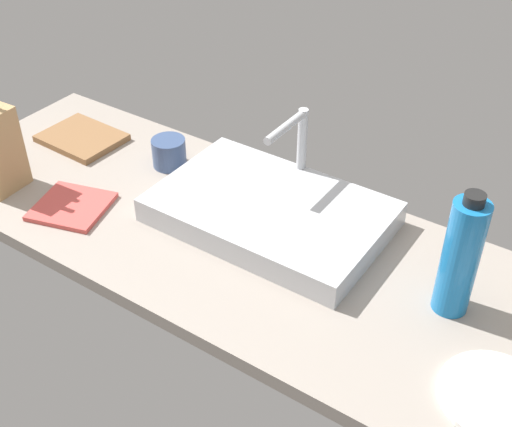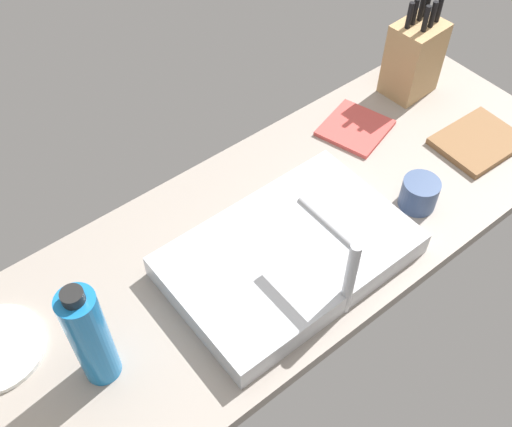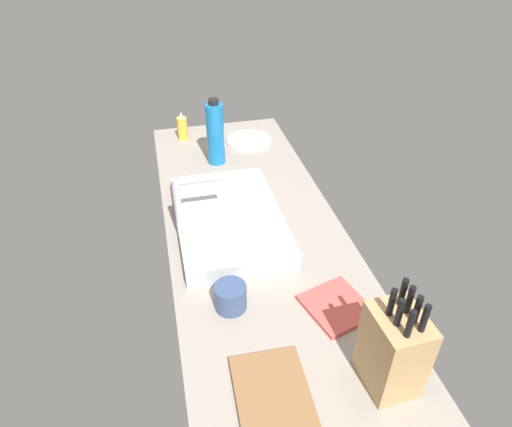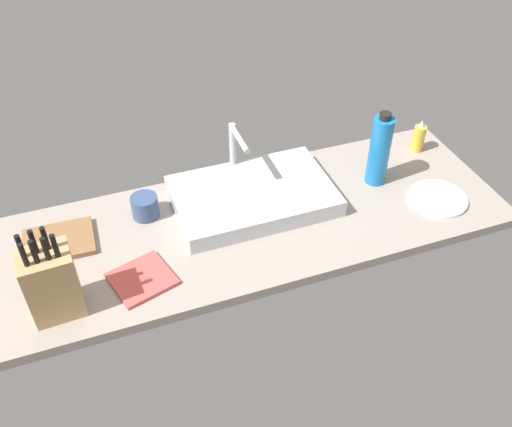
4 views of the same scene
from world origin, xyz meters
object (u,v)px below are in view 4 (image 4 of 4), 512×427
Objects in this scene: faucet at (235,149)px; dish_towel at (142,279)px; knife_block at (51,283)px; cutting_board at (59,242)px; dinner_plate at (438,199)px; water_bottle at (380,150)px; coffee_mug at (145,207)px; sink_basin at (253,196)px; soap_bottle at (419,137)px.

dish_towel is (-41.36, -36.19, -13.12)cm from faucet.
knife_block reaches higher than dish_towel.
cutting_board is at bearing 82.33° from knife_block.
water_bottle is at bearing 131.20° from dinner_plate.
coffee_mug is at bearing 42.43° from knife_block.
cutting_board is at bearing 131.57° from dish_towel.
knife_block reaches higher than cutting_board.
faucet reaches higher than sink_basin.
coffee_mug reaches higher than dinner_plate.
sink_basin is at bearing -1.68° from cutting_board.
dinner_plate is 2.26× the size of coffee_mug.
water_bottle is at bearing -20.15° from faucet.
dish_towel is (-112.47, -30.70, -5.06)cm from soap_bottle.
sink_basin is 48.28cm from dish_towel.
knife_block reaches higher than soap_bottle.
soap_bottle is at bearing 6.87° from sink_basin.
dish_towel is (23.56, 3.01, -10.50)cm from knife_block.
faucet is 65.22cm from cutting_board.
water_bottle is at bearing -4.05° from sink_basin.
cutting_board is (-64.20, 1.88, -2.13)cm from sink_basin.
dinner_plate is at bearing -15.42° from coffee_mug.
knife_block is at bearing -134.34° from coffee_mug.
dinner_plate is 1.20× the size of dish_towel.
sink_basin is 71.44cm from knife_block.
faucet is 71.77cm from soap_bottle.
coffee_mug reaches higher than dish_towel.
faucet is 0.77× the size of knife_block.
coffee_mug is at bearing -167.15° from faucet.
sink_basin is 17.58cm from faucet.
soap_bottle reaches higher than dish_towel.
knife_block reaches higher than water_bottle.
knife_block is 1.42× the size of dinner_plate.
dinner_plate is at bearing -48.80° from water_bottle.
faucet is 1.68× the size of soap_bottle.
faucet is 1.10× the size of dinner_plate.
water_bottle is 1.65× the size of dish_towel.
faucet is (-1.39, 13.88, 10.69)cm from sink_basin.
faucet is 2.48× the size of coffee_mug.
sink_basin is at bearing -84.28° from faucet.
dinner_plate and dish_towel have the same top height.
faucet is 71.67cm from dinner_plate.
knife_block is 127.03cm from dinner_plate.
knife_block is 140.25cm from soap_bottle.
dinner_plate is at bearing -18.69° from sink_basin.
dish_towel is at bearing -138.82° from faucet.
soap_bottle is at bearing -4.41° from faucet.
sink_basin is 2.40× the size of faucet.
soap_bottle is 1.47× the size of coffee_mug.
dinner_plate is at bearing -0.98° from knife_block.
dinner_plate is at bearing -108.33° from soap_bottle.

